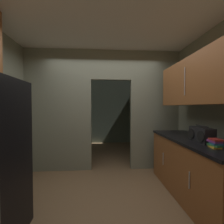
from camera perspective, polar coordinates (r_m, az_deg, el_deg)
ground at (r=2.72m, az=-2.16°, el=-29.91°), size 20.00×20.00×0.00m
kitchen_overhead_slab at (r=3.03m, az=-2.51°, el=27.46°), size 3.88×6.74×0.06m
kitchen_partition at (r=3.69m, az=-3.50°, el=1.87°), size 3.48×0.12×2.71m
adjoining_room_shell at (r=5.63m, az=-3.26°, el=0.99°), size 3.48×2.86×2.71m
lower_cabinet_run at (r=2.97m, az=27.25°, el=-17.36°), size 0.69×1.97×0.93m
upper_cabinet_counterside at (r=2.84m, az=27.63°, el=9.57°), size 0.36×1.77×0.72m
boombox at (r=2.65m, az=29.13°, el=-7.04°), size 0.18×0.38×0.24m
book_stack at (r=2.37m, az=32.70°, el=-9.28°), size 0.14×0.18×0.11m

